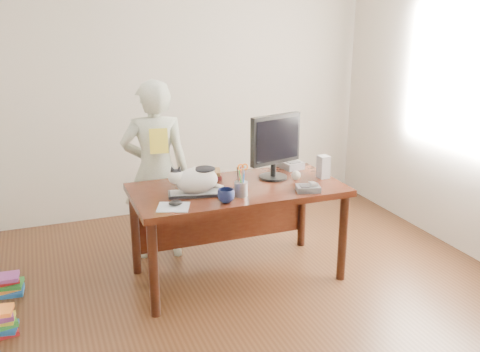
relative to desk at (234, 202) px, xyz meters
The scene contains 17 objects.
room 1.01m from the desk, 90.00° to the right, with size 4.50×4.50×4.50m.
desk is the anchor object (origin of this frame).
keyboard 0.40m from the desk, 156.82° to the right, with size 0.44×0.24×0.02m.
cat 0.47m from the desk, 157.72° to the right, with size 0.41×0.25×0.23m.
monitor 0.56m from the desk, ahead, with size 0.45×0.27×0.52m.
pen_cup 0.36m from the desk, 100.12° to the right, with size 0.10×0.10×0.24m.
mousepad 0.67m from the desk, 149.33° to the right, with size 0.27×0.26×0.00m.
mouse 0.65m from the desk, 149.96° to the right, with size 0.11×0.09×0.04m.
coffee_mug 0.46m from the desk, 118.05° to the right, with size 0.12×0.12×0.10m, color #0C1333.
phone 0.61m from the desk, 38.54° to the right, with size 0.20×0.17×0.08m.
speaker 0.77m from the desk, ahead, with size 0.08×0.09×0.18m.
baseball 0.53m from the desk, ahead, with size 0.07×0.07×0.07m.
book_stack 0.32m from the desk, 128.23° to the left, with size 0.26×0.22×0.09m.
calculator 0.67m from the desk, 21.67° to the left, with size 0.19×0.23×0.06m.
person 0.74m from the desk, 133.11° to the left, with size 0.55×0.36×1.52m, color silver.
held_book 0.76m from the desk, 144.04° to the left, with size 0.16×0.11×0.20m.
book_pile_b 1.82m from the desk, behind, with size 0.26×0.20×0.15m.
Camera 1 is at (-1.36, -3.00, 2.04)m, focal length 40.00 mm.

